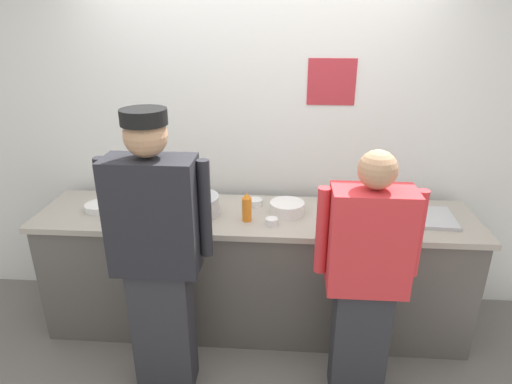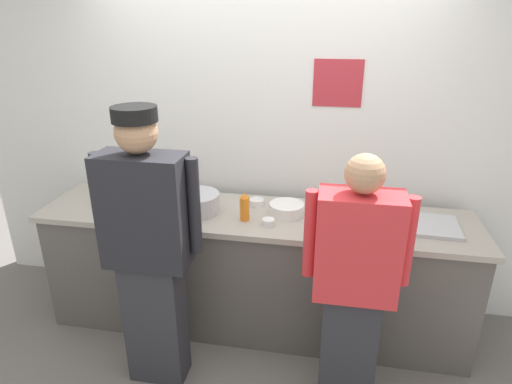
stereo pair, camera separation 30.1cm
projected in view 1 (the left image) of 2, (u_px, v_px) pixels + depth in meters
ground_plane at (252, 354)px, 3.06m from camera, size 9.00×9.00×0.00m
wall_back at (260, 117)px, 3.25m from camera, size 4.75×0.11×2.98m
prep_counter at (255, 270)px, 3.21m from camera, size 3.03×0.67×0.92m
chef_near_left at (157, 252)px, 2.49m from camera, size 0.63×0.24×1.77m
chef_center at (366, 277)px, 2.47m from camera, size 0.58×0.24×1.57m
plate_stack_front at (287, 208)px, 3.03m from camera, size 0.24×0.24×0.08m
plate_stack_rear at (99, 207)px, 3.09m from camera, size 0.20×0.20×0.05m
mixing_bowl_steel at (196, 205)px, 3.01m from camera, size 0.33×0.33×0.13m
sheet_tray at (419, 217)px, 2.97m from camera, size 0.48×0.36×0.02m
squeeze_bottle_primary at (121, 207)px, 2.92m from camera, size 0.05×0.05×0.20m
squeeze_bottle_secondary at (247, 207)px, 2.91m from camera, size 0.06×0.06×0.20m
squeeze_bottle_spare at (344, 216)px, 2.77m from camera, size 0.05×0.05×0.21m
ramekin_red_sauce at (255, 202)px, 3.17m from camera, size 0.11×0.11×0.05m
ramekin_green_sauce at (272, 221)px, 2.87m from camera, size 0.08×0.08×0.05m
deli_cup at (170, 195)px, 3.24m from camera, size 0.09×0.09×0.09m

